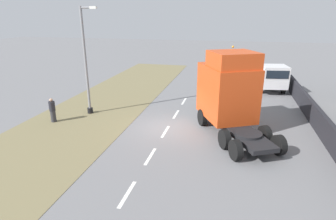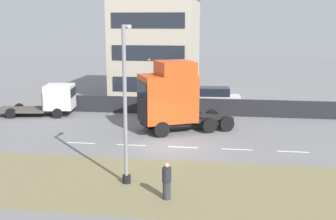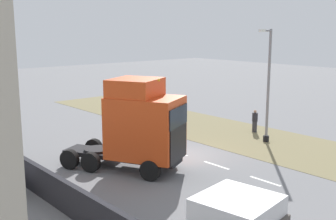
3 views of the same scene
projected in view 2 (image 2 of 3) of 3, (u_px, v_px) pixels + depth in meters
The scene contains 10 objects.
ground_plane at pixel (172, 147), 25.32m from camera, with size 120.00×120.00×0.00m, color slate.
grass_verge at pixel (155, 184), 19.50m from camera, with size 7.00×44.00×0.01m.
lane_markings at pixel (183, 147), 25.22m from camera, with size 0.16×14.60×0.00m.
boundary_wall at pixel (186, 106), 33.90m from camera, with size 0.25×24.00×1.35m.
building_block at pixel (158, 47), 41.97m from camera, with size 10.46×7.64×10.76m.
lorry_cab at pixel (171, 97), 28.36m from camera, with size 5.13×6.68×4.95m.
flatbed_truck at pixel (53, 99), 33.43m from camera, with size 3.03×6.34×2.49m.
parked_car at pixel (213, 99), 35.24m from camera, with size 2.15×4.63×2.01m.
lamp_post at pixel (126, 114), 19.00m from camera, with size 1.31×0.39×7.26m.
pedestrian at pixel (167, 182), 17.69m from camera, with size 0.39×0.39×1.62m.
Camera 2 is at (-24.10, -3.20, 7.40)m, focal length 45.00 mm.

